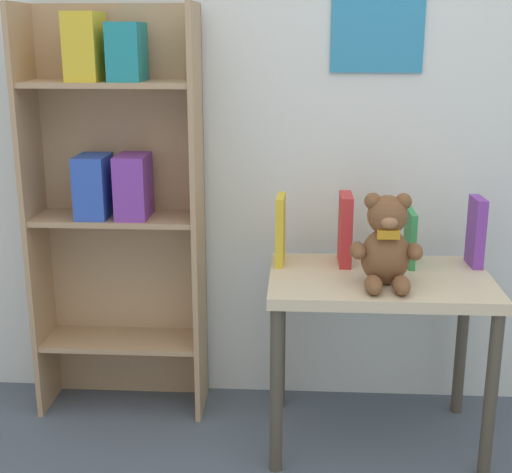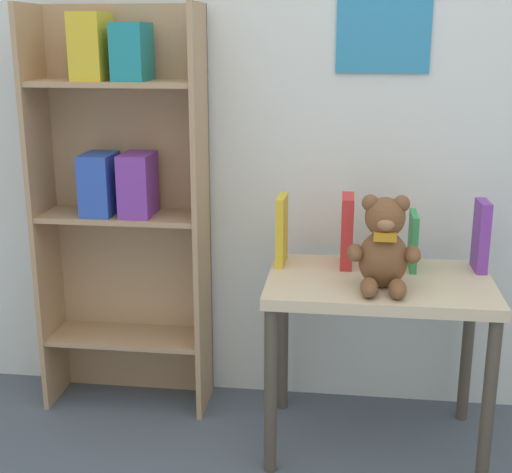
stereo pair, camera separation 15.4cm
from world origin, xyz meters
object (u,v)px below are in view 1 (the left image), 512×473
(teddy_bear, at_px, (386,244))
(book_standing_red, at_px, (345,229))
(book_standing_green, at_px, (410,238))
(book_standing_purple, at_px, (476,232))
(book_standing_yellow, at_px, (280,230))
(display_table, at_px, (379,301))
(bookshelf_side, at_px, (117,188))

(teddy_bear, bearing_deg, book_standing_red, 117.58)
(book_standing_green, bearing_deg, book_standing_purple, 1.22)
(book_standing_red, height_order, book_standing_purple, book_standing_red)
(book_standing_green, distance_m, book_standing_purple, 0.22)
(book_standing_purple, bearing_deg, book_standing_yellow, 178.98)
(display_table, bearing_deg, book_standing_green, 50.28)
(book_standing_yellow, distance_m, book_standing_green, 0.43)
(display_table, relative_size, book_standing_red, 2.99)
(book_standing_purple, bearing_deg, teddy_bear, -148.27)
(bookshelf_side, distance_m, display_table, 0.97)
(book_standing_yellow, bearing_deg, book_standing_red, 5.21)
(display_table, distance_m, teddy_bear, 0.23)
(book_standing_green, height_order, book_standing_purple, book_standing_purple)
(teddy_bear, xyz_separation_m, book_standing_red, (-0.11, 0.21, -0.01))
(book_standing_purple, bearing_deg, book_standing_red, 178.33)
(book_standing_green, bearing_deg, teddy_bear, -115.94)
(display_table, xyz_separation_m, book_standing_purple, (0.32, 0.13, 0.20))
(bookshelf_side, distance_m, book_standing_red, 0.80)
(book_standing_red, relative_size, book_standing_green, 1.28)
(bookshelf_side, xyz_separation_m, book_standing_green, (1.00, -0.08, -0.14))
(book_standing_red, distance_m, book_standing_green, 0.22)
(bookshelf_side, bearing_deg, book_standing_yellow, -9.66)
(teddy_bear, xyz_separation_m, book_standing_green, (0.10, 0.21, -0.04))
(bookshelf_side, xyz_separation_m, book_standing_red, (0.78, -0.09, -0.11))
(teddy_bear, bearing_deg, display_table, 91.94)
(display_table, xyz_separation_m, book_standing_red, (-0.11, 0.13, 0.20))
(display_table, height_order, book_standing_purple, book_standing_purple)
(book_standing_red, bearing_deg, bookshelf_side, 173.39)
(display_table, distance_m, book_standing_green, 0.24)
(book_standing_yellow, relative_size, book_standing_purple, 1.01)
(book_standing_red, distance_m, book_standing_purple, 0.43)
(bookshelf_side, relative_size, book_standing_green, 7.72)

